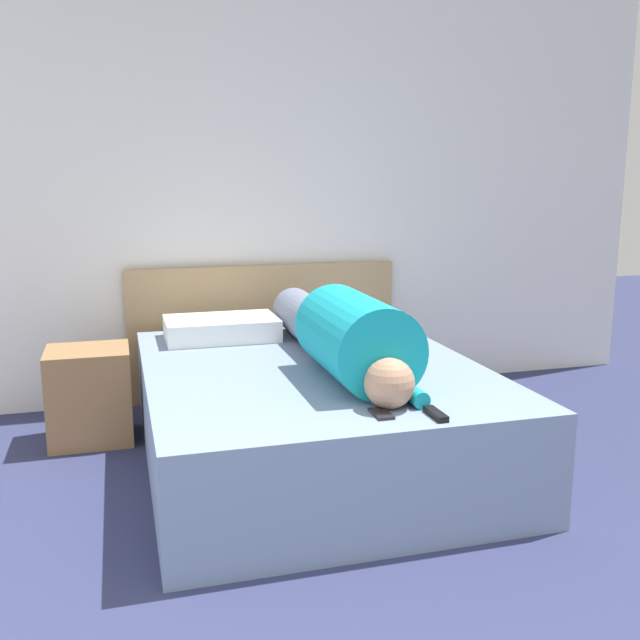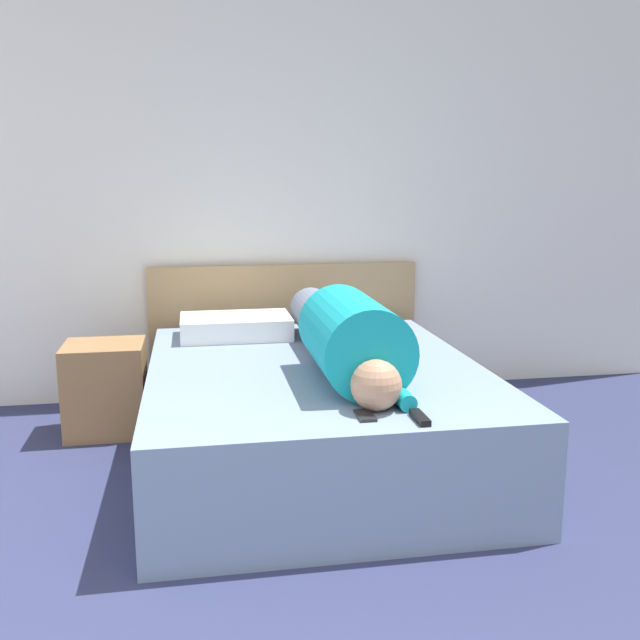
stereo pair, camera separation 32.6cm
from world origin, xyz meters
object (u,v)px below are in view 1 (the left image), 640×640
Objects in this scene: nightstand at (90,395)px; tv_remote at (436,414)px; person_lying at (342,334)px; pillow_near_headboard at (221,328)px; bed at (312,413)px; cell_phone at (381,414)px.

tv_remote is (1.31, -1.46, 0.25)m from nightstand.
person_lying reaches higher than pillow_near_headboard.
bed is at bearing 106.05° from tv_remote.
tv_remote is at bearing -73.95° from bed.
tv_remote is 1.15× the size of cell_phone.
cell_phone is at bearing -51.09° from nightstand.
nightstand is 1.79m from cell_phone.
person_lying is 11.17× the size of tv_remote.
cell_phone reaches higher than bed.
cell_phone is (-0.06, -0.69, -0.16)m from person_lying.
pillow_near_headboard is at bearing 116.19° from bed.
nightstand and cell_phone have the same top height.
tv_remote reaches higher than nightstand.
bed is at bearing 139.39° from person_lying.
bed is 3.20× the size of pillow_near_headboard.
cell_phone is (1.12, -1.38, 0.24)m from nightstand.
cell_phone is (0.40, -1.48, -0.05)m from pillow_near_headboard.
nightstand is at bearing 128.91° from cell_phone.
bed is 0.82m from pillow_near_headboard.
pillow_near_headboard is 1.53m from cell_phone.
pillow_near_headboard is at bearing 105.00° from cell_phone.
pillow_near_headboard is (-0.34, 0.69, 0.30)m from bed.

